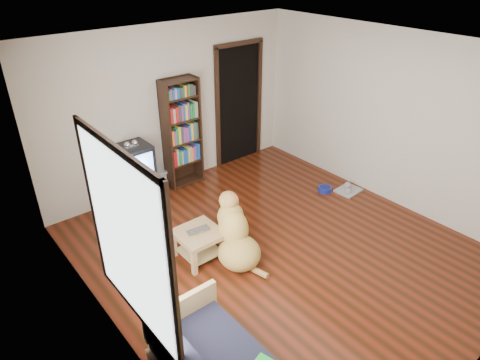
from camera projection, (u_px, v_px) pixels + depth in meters
ground at (278, 249)px, 5.72m from camera, size 5.00×5.00×0.00m
ceiling at (289, 51)px, 4.46m from camera, size 5.00×5.00×0.00m
wall_back at (172, 108)px, 6.78m from camera, size 4.50×0.00×4.50m
wall_left at (103, 233)px, 3.84m from camera, size 0.00×5.00×5.00m
wall_right at (391, 119)px, 6.34m from camera, size 0.00×5.00×5.00m
laptop at (200, 232)px, 5.35m from camera, size 0.32×0.23×0.02m
dog_bowl at (325, 189)px, 7.04m from camera, size 0.22×0.22×0.08m
grey_rag at (348, 190)px, 7.05m from camera, size 0.42×0.34×0.03m
window at (127, 240)px, 3.41m from camera, size 0.03×1.46×1.70m
doorway at (239, 102)px, 7.60m from camera, size 1.03×0.05×2.19m
tv_stand at (136, 188)px, 6.61m from camera, size 0.90×0.45×0.50m
crt_tv at (131, 160)px, 6.40m from camera, size 0.55×0.52×0.58m
bookshelf at (181, 128)px, 6.85m from camera, size 0.60×0.30×1.80m
coffee_table at (199, 240)px, 5.44m from camera, size 0.55×0.55×0.40m
dog at (235, 236)px, 5.43m from camera, size 0.71×1.06×0.87m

